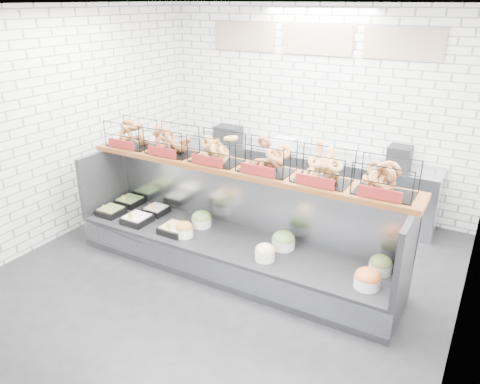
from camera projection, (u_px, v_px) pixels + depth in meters
The scene contains 5 objects.
ground at pixel (218, 281), 5.46m from camera, with size 5.50×5.50×0.00m, color black.
room_shell at pixel (244, 96), 5.15m from camera, with size 5.02×5.51×3.01m.
display_case at pixel (233, 244), 5.61m from camera, with size 4.00×0.90×1.20m.
bagel_shelf at pixel (241, 155), 5.34m from camera, with size 4.10×0.50×0.40m.
prep_counter at pixel (302, 179), 7.22m from camera, with size 4.00×0.60×1.20m.
Camera 1 is at (2.53, -3.90, 3.06)m, focal length 35.00 mm.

